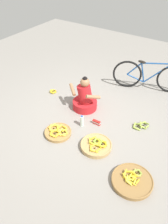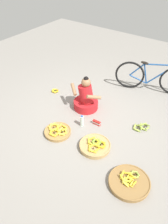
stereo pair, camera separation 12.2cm
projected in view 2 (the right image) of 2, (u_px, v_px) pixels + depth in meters
ground_plane at (90, 120)px, 4.51m from camera, size 10.00×10.00×0.00m
vendor_woman_front at (86, 99)px, 4.68m from camera, size 0.76×0.52×0.77m
bicycle_leaning at (152, 77)px, 5.15m from camera, size 1.62×0.63×0.73m
banana_basket_front_left at (129, 182)px, 3.34m from camera, size 0.63×0.63×0.15m
banana_basket_near_vendor at (95, 146)px, 3.90m from camera, size 0.55×0.55×0.16m
banana_basket_front_right at (58, 131)px, 4.19m from camera, size 0.51×0.51×0.13m
loose_bananas_front_center at (55, 91)px, 5.30m from camera, size 0.19×0.19×0.09m
loose_bananas_back_center at (141, 127)px, 4.31m from camera, size 0.29×0.31×0.10m
water_bottle at (82, 121)px, 4.31m from camera, size 0.07×0.07×0.25m
packet_carton_stack at (97, 123)px, 4.39m from camera, size 0.16×0.06×0.09m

